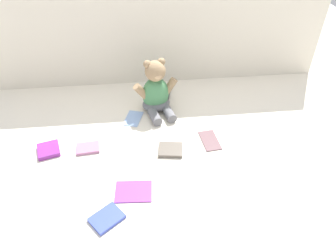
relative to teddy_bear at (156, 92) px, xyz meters
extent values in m
plane|color=silver|center=(0.04, -0.16, -0.10)|extent=(3.20, 3.20, 0.00)
cube|color=silver|center=(0.04, 0.28, 0.21)|extent=(1.72, 0.03, 0.61)
ellipsoid|color=#4C8C59|center=(0.00, 0.01, -0.01)|extent=(0.15, 0.13, 0.17)
ellipsoid|color=slate|center=(0.00, 0.00, -0.07)|extent=(0.16, 0.14, 0.06)
sphere|color=#9E7F5B|center=(0.00, 0.00, 0.11)|extent=(0.11, 0.11, 0.09)
ellipsoid|color=tan|center=(0.01, -0.03, 0.10)|extent=(0.04, 0.04, 0.03)
sphere|color=#9E7F5B|center=(-0.04, 0.01, 0.15)|extent=(0.04, 0.04, 0.04)
sphere|color=#9E7F5B|center=(0.03, 0.02, 0.15)|extent=(0.04, 0.04, 0.04)
cylinder|color=#9E7F5B|center=(-0.07, -0.01, 0.02)|extent=(0.08, 0.05, 0.09)
cylinder|color=#9E7F5B|center=(0.07, 0.02, 0.02)|extent=(0.08, 0.05, 0.09)
cylinder|color=slate|center=(-0.01, -0.09, -0.08)|extent=(0.06, 0.10, 0.04)
cylinder|color=slate|center=(0.05, -0.07, -0.08)|extent=(0.06, 0.10, 0.04)
cube|color=#25262C|center=(0.04, 0.13, -0.09)|extent=(0.10, 0.13, 0.02)
cube|color=purple|center=(-0.12, -0.50, -0.09)|extent=(0.14, 0.11, 0.01)
cube|color=#86A6DA|center=(-0.11, -0.07, -0.09)|extent=(0.10, 0.13, 0.01)
cube|color=#7D2889|center=(-0.47, -0.25, -0.09)|extent=(0.11, 0.11, 0.02)
cube|color=#3B4EBE|center=(-0.21, -0.61, -0.09)|extent=(0.13, 0.13, 0.01)
cube|color=#A46690|center=(-0.31, -0.26, -0.09)|extent=(0.10, 0.08, 0.01)
cube|color=#61584E|center=(0.03, -0.30, -0.09)|extent=(0.11, 0.10, 0.02)
cube|color=brown|center=(0.21, -0.26, -0.09)|extent=(0.08, 0.14, 0.01)
camera|label=1|loc=(-0.08, -1.26, 0.81)|focal=34.00mm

